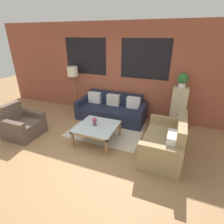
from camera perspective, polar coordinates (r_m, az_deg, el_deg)
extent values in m
plane|color=#9E754C|center=(4.12, -12.05, -13.01)|extent=(16.00, 16.00, 0.00)
cube|color=brown|center=(5.57, 0.66, 13.27)|extent=(8.40, 0.08, 2.80)
cube|color=black|center=(5.87, -8.60, 17.53)|extent=(1.40, 0.01, 1.10)
cube|color=black|center=(5.20, 10.73, 16.56)|extent=(1.40, 0.01, 1.10)
cube|color=beige|center=(4.90, -1.77, -5.82)|extent=(1.95, 1.47, 0.00)
cube|color=#1E2338|center=(5.35, -0.66, -0.75)|extent=(1.76, 0.72, 0.40)
cube|color=#1E2338|center=(5.65, 1.02, 2.75)|extent=(1.76, 0.16, 0.78)
cube|color=#1E2338|center=(5.78, -9.19, 1.86)|extent=(0.16, 0.88, 0.58)
cube|color=#1E2338|center=(5.13, 9.64, -1.13)|extent=(0.16, 0.88, 0.58)
cube|color=white|center=(5.70, -5.67, 4.75)|extent=(0.40, 0.16, 0.34)
cube|color=beige|center=(5.45, 0.44, 3.94)|extent=(0.40, 0.16, 0.34)
cube|color=white|center=(5.26, 7.04, 3.01)|extent=(0.40, 0.16, 0.34)
cube|color=#99845B|center=(4.04, 14.95, -10.49)|extent=(0.64, 1.15, 0.42)
cube|color=#99845B|center=(3.90, 21.20, -8.37)|extent=(0.16, 1.15, 0.92)
cube|color=#99845B|center=(4.54, 17.21, -5.21)|extent=(0.80, 0.14, 0.62)
cube|color=#99845B|center=(3.46, 14.97, -15.11)|extent=(0.80, 0.14, 0.62)
cube|color=white|center=(3.53, 18.70, -9.11)|extent=(0.16, 0.40, 0.34)
cube|color=brown|center=(5.06, -26.12, -4.95)|extent=(0.64, 0.54, 0.40)
cube|color=brown|center=(5.26, -29.55, -1.91)|extent=(0.16, 0.54, 0.84)
cube|color=brown|center=(4.90, -29.76, -5.64)|extent=(0.80, 0.14, 0.56)
cube|color=brown|center=(5.28, -24.26, -2.41)|extent=(0.80, 0.14, 0.56)
cube|color=silver|center=(4.25, -4.91, -4.60)|extent=(0.94, 0.94, 0.01)
cube|color=#99754C|center=(3.93, -7.79, -7.88)|extent=(0.94, 0.05, 0.05)
cube|color=#99754C|center=(4.62, -2.46, -2.47)|extent=(0.94, 0.05, 0.05)
cube|color=#99754C|center=(4.46, -10.06, -3.88)|extent=(0.05, 0.94, 0.05)
cube|color=#99754C|center=(4.11, 0.72, -6.10)|extent=(0.05, 0.94, 0.05)
cube|color=#99754C|center=(4.24, -12.77, -8.58)|extent=(0.05, 0.05, 0.41)
cube|color=#99754C|center=(3.87, -1.81, -11.36)|extent=(0.05, 0.05, 0.41)
cube|color=#99754C|center=(4.87, -7.17, -3.56)|extent=(0.05, 0.06, 0.41)
cube|color=#99754C|center=(4.55, 2.53, -5.45)|extent=(0.05, 0.06, 0.41)
cylinder|color=olive|center=(6.27, -11.66, 0.70)|extent=(0.28, 0.28, 0.02)
cylinder|color=olive|center=(6.06, -12.13, 5.94)|extent=(0.03, 0.03, 1.18)
cylinder|color=beige|center=(5.88, -12.77, 12.81)|extent=(0.35, 0.35, 0.30)
cube|color=#C6B793|center=(5.20, 20.80, 1.39)|extent=(0.40, 0.35, 1.15)
sphere|color=#38332D|center=(4.89, 21.45, 5.32)|extent=(0.02, 0.02, 0.02)
sphere|color=#38332D|center=(4.99, 20.96, 2.19)|extent=(0.02, 0.02, 0.02)
sphere|color=#38332D|center=(5.09, 20.48, -0.82)|extent=(0.02, 0.02, 0.02)
sphere|color=#38332D|center=(5.21, 20.03, -3.70)|extent=(0.02, 0.02, 0.02)
cylinder|color=silver|center=(5.01, 21.87, 8.13)|extent=(0.18, 0.18, 0.12)
sphere|color=#2D6B33|center=(4.97, 22.19, 10.09)|extent=(0.28, 0.28, 0.28)
cylinder|color=brown|center=(4.25, -5.70, -3.77)|extent=(0.08, 0.08, 0.10)
sphere|color=#9E3366|center=(4.21, -5.75, -2.66)|extent=(0.12, 0.12, 0.12)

